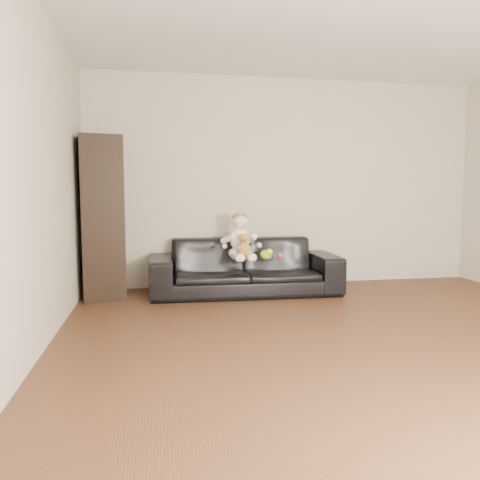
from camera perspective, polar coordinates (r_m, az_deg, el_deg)
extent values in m
plane|color=#4C2D1A|center=(3.66, 17.95, -13.13)|extent=(5.50, 5.50, 0.00)
plane|color=#B9AF9B|center=(6.03, 5.80, 6.98)|extent=(5.00, 0.00, 5.00)
plane|color=#B9AF9B|center=(3.15, -25.78, 7.59)|extent=(0.00, 5.50, 5.50)
imported|color=black|center=(5.46, 0.55, -3.22)|extent=(2.19, 0.91, 0.63)
cube|color=black|center=(5.43, -16.54, 2.59)|extent=(0.54, 0.68, 1.78)
cube|color=silver|center=(5.42, -16.45, 6.83)|extent=(0.22, 0.28, 0.28)
ellipsoid|color=#FED6D9|center=(5.32, 0.00, -1.59)|extent=(0.33, 0.31, 0.14)
ellipsoid|color=white|center=(5.32, -0.03, 0.07)|extent=(0.28, 0.25, 0.27)
sphere|color=beige|center=(5.28, 0.00, 2.37)|extent=(0.23, 0.23, 0.18)
ellipsoid|color=#8C603F|center=(5.29, -0.02, 2.67)|extent=(0.23, 0.23, 0.13)
cylinder|color=#FED6D9|center=(5.14, -0.26, -2.09)|extent=(0.15, 0.24, 0.09)
cylinder|color=#FED6D9|center=(5.16, 0.94, -2.06)|extent=(0.15, 0.24, 0.09)
sphere|color=white|center=(5.03, -0.15, -2.27)|extent=(0.10, 0.10, 0.07)
sphere|color=white|center=(5.05, 1.32, -2.23)|extent=(0.10, 0.10, 0.07)
cylinder|color=white|center=(5.23, -1.45, 0.16)|extent=(0.13, 0.20, 0.12)
cylinder|color=white|center=(5.28, 1.61, 0.21)|extent=(0.13, 0.20, 0.12)
ellipsoid|color=olive|center=(5.14, 0.45, -1.04)|extent=(0.17, 0.16, 0.15)
sphere|color=olive|center=(5.12, 0.49, 0.16)|extent=(0.14, 0.14, 0.10)
sphere|color=olive|center=(5.12, 0.06, 0.59)|extent=(0.05, 0.05, 0.04)
sphere|color=olive|center=(5.13, 0.86, 0.61)|extent=(0.05, 0.05, 0.04)
sphere|color=#593819|center=(5.07, 0.58, -0.01)|extent=(0.05, 0.05, 0.04)
ellipsoid|color=#B3E41A|center=(5.29, 3.19, -1.81)|extent=(0.16, 0.18, 0.11)
sphere|color=red|center=(5.30, 4.91, -2.07)|extent=(0.08, 0.08, 0.06)
cylinder|color=#182FC4|center=(5.35, 3.77, -2.26)|extent=(0.10, 0.10, 0.01)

